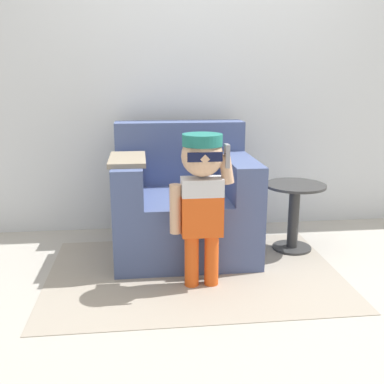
{
  "coord_description": "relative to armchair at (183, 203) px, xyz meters",
  "views": [
    {
      "loc": [
        -0.53,
        -2.8,
        1.22
      ],
      "look_at": [
        -0.22,
        -0.07,
        0.51
      ],
      "focal_mm": 42.0,
      "sensor_mm": 36.0,
      "label": 1
    }
  ],
  "objects": [
    {
      "name": "wall_back",
      "position": [
        0.25,
        0.54,
        0.96
      ],
      "size": [
        10.0,
        0.05,
        2.6
      ],
      "color": "silver",
      "rests_on": "ground_plane"
    },
    {
      "name": "ground_plane",
      "position": [
        0.25,
        -0.25,
        -0.34
      ],
      "size": [
        10.0,
        10.0,
        0.0
      ],
      "primitive_type": "plane",
      "color": "#ADA89E"
    },
    {
      "name": "armchair",
      "position": [
        0.0,
        0.0,
        0.0
      ],
      "size": [
        0.97,
        0.86,
        0.89
      ],
      "color": "#475684",
      "rests_on": "ground_plane"
    },
    {
      "name": "person_child",
      "position": [
        0.05,
        -0.6,
        0.26
      ],
      "size": [
        0.37,
        0.28,
        0.91
      ],
      "color": "#E05119",
      "rests_on": "ground_plane"
    },
    {
      "name": "side_table",
      "position": [
        0.78,
        -0.1,
        -0.05
      ],
      "size": [
        0.43,
        0.43,
        0.49
      ],
      "color": "#333333",
      "rests_on": "ground_plane"
    },
    {
      "name": "rug",
      "position": [
        0.03,
        -0.43,
        -0.34
      ],
      "size": [
        1.83,
        1.26,
        0.01
      ],
      "color": "#9E9384",
      "rests_on": "ground_plane"
    }
  ]
}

